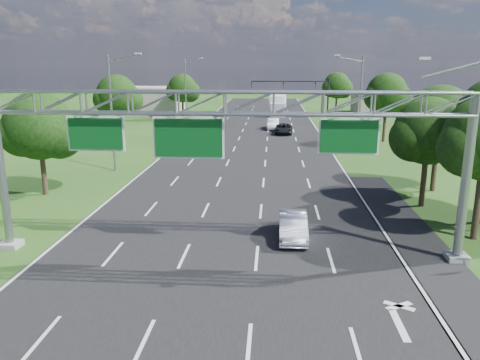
# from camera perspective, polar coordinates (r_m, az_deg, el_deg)

# --- Properties ---
(ground) EXTENTS (220.00, 220.00, 0.00)m
(ground) POSITION_cam_1_polar(r_m,az_deg,el_deg) (40.94, 0.46, 0.92)
(ground) COLOR #194314
(ground) RESTS_ON ground
(road) EXTENTS (18.00, 180.00, 0.02)m
(road) POSITION_cam_1_polar(r_m,az_deg,el_deg) (40.94, 0.46, 0.92)
(road) COLOR black
(road) RESTS_ON ground
(road_flare) EXTENTS (3.00, 30.00, 0.02)m
(road_flare) POSITION_cam_1_polar(r_m,az_deg,el_deg) (26.68, 20.75, -7.28)
(road_flare) COLOR black
(road_flare) RESTS_ON ground
(sign_gantry) EXTENTS (23.50, 1.00, 9.56)m
(sign_gantry) POSITION_cam_1_polar(r_m,az_deg,el_deg) (22.03, -1.60, 7.81)
(sign_gantry) COLOR gray
(sign_gantry) RESTS_ON ground
(traffic_signal) EXTENTS (12.21, 0.24, 7.00)m
(traffic_signal) POSITION_cam_1_polar(r_m,az_deg,el_deg) (75.07, 8.00, 10.74)
(traffic_signal) COLOR black
(traffic_signal) RESTS_ON ground
(streetlight_l_near) EXTENTS (2.97, 0.22, 10.16)m
(streetlight_l_near) POSITION_cam_1_polar(r_m,az_deg,el_deg) (42.28, -15.17, 8.52)
(streetlight_l_near) COLOR gray
(streetlight_l_near) RESTS_ON ground
(streetlight_l_far) EXTENTS (2.97, 0.22, 10.16)m
(streetlight_l_far) POSITION_cam_1_polar(r_m,az_deg,el_deg) (76.15, -6.51, 11.14)
(streetlight_l_far) COLOR gray
(streetlight_l_far) RESTS_ON ground
(streetlight_r_mid) EXTENTS (2.97, 0.22, 10.16)m
(streetlight_r_mid) POSITION_cam_1_polar(r_m,az_deg,el_deg) (50.70, 14.25, 9.41)
(streetlight_r_mid) COLOR gray
(streetlight_r_mid) RESTS_ON ground
(tree_cluster_right) EXTENTS (9.91, 14.60, 8.68)m
(tree_cluster_right) POSITION_cam_1_polar(r_m,az_deg,el_deg) (31.74, 26.97, 5.33)
(tree_cluster_right) COLOR #2D2116
(tree_cluster_right) RESTS_ON ground
(tree_verge_la) EXTENTS (5.76, 4.80, 7.40)m
(tree_verge_la) POSITION_cam_1_polar(r_m,az_deg,el_deg) (36.10, -23.15, 5.70)
(tree_verge_la) COLOR #2D2116
(tree_verge_la) RESTS_ON ground
(tree_verge_lb) EXTENTS (5.76, 4.80, 8.06)m
(tree_verge_lb) POSITION_cam_1_polar(r_m,az_deg,el_deg) (57.97, -14.69, 9.74)
(tree_verge_lb) COLOR #2D2116
(tree_verge_lb) RESTS_ON ground
(tree_verge_lc) EXTENTS (5.76, 4.80, 7.62)m
(tree_verge_lc) POSITION_cam_1_polar(r_m,az_deg,el_deg) (81.42, -6.99, 10.88)
(tree_verge_lc) COLOR #2D2116
(tree_verge_lc) RESTS_ON ground
(tree_verge_rd) EXTENTS (5.76, 4.80, 8.28)m
(tree_verge_rd) POSITION_cam_1_polar(r_m,az_deg,el_deg) (59.52, 17.51, 9.87)
(tree_verge_rd) COLOR #2D2116
(tree_verge_rd) RESTS_ON ground
(tree_verge_re) EXTENTS (5.76, 4.80, 7.84)m
(tree_verge_re) POSITION_cam_1_polar(r_m,az_deg,el_deg) (88.69, 11.78, 11.08)
(tree_verge_re) COLOR #2D2116
(tree_verge_re) RESTS_ON ground
(building_left) EXTENTS (14.00, 10.00, 5.00)m
(building_left) POSITION_cam_1_polar(r_m,az_deg,el_deg) (91.40, -11.66, 9.47)
(building_left) COLOR gray
(building_left) RESTS_ON ground
(building_right) EXTENTS (12.00, 9.00, 4.00)m
(building_right) POSITION_cam_1_polar(r_m,az_deg,el_deg) (94.56, 17.41, 8.96)
(building_right) COLOR gray
(building_right) RESTS_ON ground
(silver_sedan) EXTENTS (1.52, 4.26, 1.40)m
(silver_sedan) POSITION_cam_1_polar(r_m,az_deg,el_deg) (25.71, 6.47, -5.56)
(silver_sedan) COLOR silver
(silver_sedan) RESTS_ON ground
(car_queue_b) EXTENTS (2.54, 5.08, 1.38)m
(car_queue_b) POSITION_cam_1_polar(r_m,az_deg,el_deg) (63.92, 5.33, 6.23)
(car_queue_b) COLOR black
(car_queue_b) RESTS_ON ground
(car_queue_c) EXTENTS (2.20, 4.73, 1.57)m
(car_queue_c) POSITION_cam_1_polar(r_m,az_deg,el_deg) (75.74, -2.71, 7.55)
(car_queue_c) COLOR black
(car_queue_c) RESTS_ON ground
(car_queue_d) EXTENTS (1.74, 4.60, 1.50)m
(car_queue_d) POSITION_cam_1_polar(r_m,az_deg,el_deg) (68.62, 4.06, 6.83)
(car_queue_d) COLOR white
(car_queue_d) RESTS_ON ground
(box_truck) EXTENTS (3.22, 9.51, 3.53)m
(box_truck) POSITION_cam_1_polar(r_m,az_deg,el_deg) (88.29, 4.65, 9.03)
(box_truck) COLOR silver
(box_truck) RESTS_ON ground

